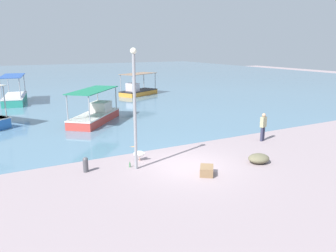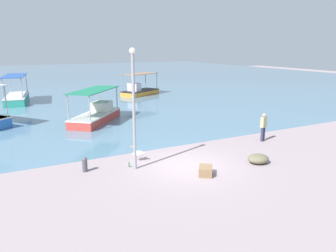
% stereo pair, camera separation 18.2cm
% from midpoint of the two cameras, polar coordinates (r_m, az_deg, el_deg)
% --- Properties ---
extents(ground, '(120.00, 120.00, 0.00)m').
position_cam_midpoint_polar(ground, '(15.67, 3.17, -6.95)').
color(ground, gray).
extents(harbor_water, '(110.00, 90.00, 0.00)m').
position_cam_midpoint_polar(harbor_water, '(61.24, -20.98, 7.71)').
color(harbor_water, slate).
rests_on(harbor_water, ground).
extents(fishing_boat_near_left, '(2.80, 6.16, 2.71)m').
position_cam_midpoint_polar(fishing_boat_near_left, '(36.04, -25.25, 4.52)').
color(fishing_boat_near_left, teal).
rests_on(fishing_boat_near_left, harbor_water).
extents(fishing_boat_far_left, '(4.93, 5.37, 2.43)m').
position_cam_midpoint_polar(fishing_boat_far_left, '(25.01, -12.73, 1.99)').
color(fishing_boat_far_left, '#C23E36').
rests_on(fishing_boat_far_left, harbor_water).
extents(fishing_boat_center, '(5.07, 3.93, 2.46)m').
position_cam_midpoint_polar(fishing_boat_center, '(38.06, -5.42, 6.20)').
color(fishing_boat_center, orange).
rests_on(fishing_boat_center, harbor_water).
extents(pelican, '(0.77, 0.48, 0.80)m').
position_cam_midpoint_polar(pelican, '(16.27, -5.43, -4.79)').
color(pelican, '#E0997A').
rests_on(pelican, ground).
extents(lamp_post, '(0.28, 0.28, 5.47)m').
position_cam_midpoint_polar(lamp_post, '(14.56, -6.19, 4.01)').
color(lamp_post, gray).
rests_on(lamp_post, ground).
extents(mooring_bollard, '(0.25, 0.25, 0.69)m').
position_cam_midpoint_polar(mooring_bollard, '(15.30, -14.50, -6.43)').
color(mooring_bollard, '#47474C').
rests_on(mooring_bollard, ground).
extents(fisherman_standing, '(0.44, 0.32, 1.69)m').
position_cam_midpoint_polar(fisherman_standing, '(20.21, 15.99, -0.02)').
color(fisherman_standing, '#31324C').
rests_on(fisherman_standing, ground).
extents(net_pile, '(1.07, 0.91, 0.44)m').
position_cam_midpoint_polar(net_pile, '(16.55, 15.21, -5.47)').
color(net_pile, '#686349').
rests_on(net_pile, ground).
extents(cargo_crate, '(0.94, 0.99, 0.38)m').
position_cam_midpoint_polar(cargo_crate, '(14.66, 6.40, -7.72)').
color(cargo_crate, olive).
rests_on(cargo_crate, ground).
extents(glass_bottle, '(0.07, 0.07, 0.27)m').
position_cam_midpoint_polar(glass_bottle, '(15.57, -7.00, -6.76)').
color(glass_bottle, '#3F7F4C').
rests_on(glass_bottle, ground).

